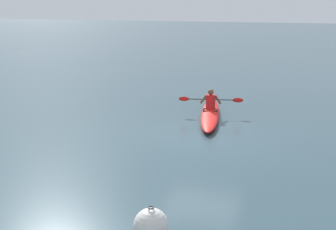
{
  "coord_description": "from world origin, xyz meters",
  "views": [
    {
      "loc": [
        -3.38,
        13.95,
        4.23
      ],
      "look_at": [
        0.05,
        3.42,
        1.5
      ],
      "focal_mm": 49.8,
      "sensor_mm": 36.0,
      "label": 1
    }
  ],
  "objects": [
    {
      "name": "ground_plane",
      "position": [
        0.0,
        0.0,
        0.0
      ],
      "size": [
        160.0,
        160.0,
        0.0
      ],
      "primitive_type": "plane",
      "color": "#334C56"
    },
    {
      "name": "kayak",
      "position": [
        0.31,
        -2.41,
        0.15
      ],
      "size": [
        1.63,
        5.1,
        0.3
      ],
      "color": "red",
      "rests_on": "ground"
    },
    {
      "name": "kayaker",
      "position": [
        0.34,
        -2.57,
        0.62
      ],
      "size": [
        2.37,
        0.62,
        0.75
      ],
      "color": "red",
      "rests_on": "kayak"
    },
    {
      "name": "mooring_buoy_red_near",
      "position": [
        -0.74,
        6.83,
        0.32
      ],
      "size": [
        0.64,
        0.64,
        0.68
      ],
      "color": "silver",
      "rests_on": "ground"
    }
  ]
}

